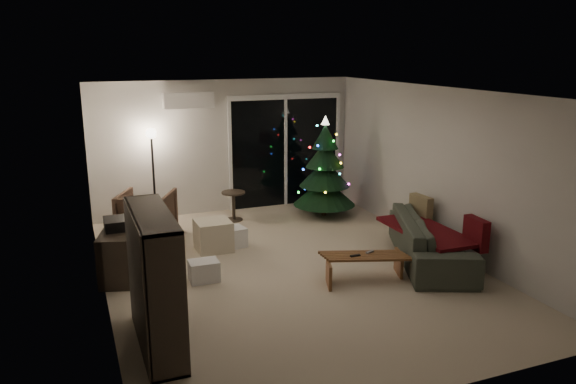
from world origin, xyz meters
name	(u,v)px	position (x,y,z in m)	size (l,w,h in m)	color
room	(281,175)	(0.46, 1.49, 1.02)	(6.50, 7.51, 2.60)	beige
bookshelf	(137,283)	(-2.25, -1.46, 0.73)	(0.37, 1.46, 1.46)	black
media_cabinet	(120,252)	(-2.25, 0.63, 0.34)	(0.41, 1.09, 0.68)	black
stereo	(118,224)	(-2.25, 0.63, 0.75)	(0.34, 0.41, 0.15)	black
armchair	(147,214)	(-1.66, 2.22, 0.39)	(0.83, 0.85, 0.77)	#4B3126
ottoman	(213,235)	(-0.81, 1.16, 0.24)	(0.52, 0.52, 0.47)	beige
cardboard_box_a	(204,271)	(-1.23, 0.03, 0.14)	(0.39, 0.30, 0.28)	white
cardboard_box_b	(231,237)	(-0.52, 1.19, 0.16)	(0.44, 0.33, 0.31)	white
side_table	(234,206)	(-0.07, 2.55, 0.27)	(0.43, 0.43, 0.54)	black
floor_lamp	(154,178)	(-1.41, 2.97, 0.82)	(0.26, 0.26, 1.64)	black
sofa	(431,240)	(2.05, -0.48, 0.33)	(2.26, 0.88, 0.66)	#40463D
sofa_throw	(426,231)	(1.95, -0.48, 0.48)	(0.70, 1.63, 0.05)	#5D0705
cushion_a	(421,209)	(2.30, 0.17, 0.60)	(0.13, 0.43, 0.43)	tan
cushion_b	(476,234)	(2.30, -1.13, 0.60)	(0.13, 0.43, 0.43)	#5D0705
coffee_table	(365,267)	(0.81, -0.74, 0.18)	(1.13, 0.40, 0.36)	brown
remote_a	(355,256)	(0.66, -0.74, 0.37)	(0.14, 0.04, 0.02)	black
remote_b	(370,252)	(0.91, -0.69, 0.37)	(0.13, 0.04, 0.02)	slate
christmas_tree	(325,167)	(1.60, 2.24, 0.93)	(1.16, 1.16, 1.87)	#183F23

